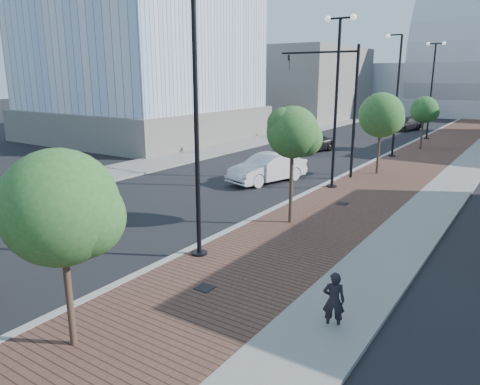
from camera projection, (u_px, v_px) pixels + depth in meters
The scene contains 21 objects.
sidewalk at pixel (446, 150), 38.78m from camera, with size 7.00×140.00×0.12m, color #4C2D23.
curb at pixel (404, 146), 40.66m from camera, with size 0.30×140.00×0.14m, color gray.
west_sidewalk at pixel (277, 136), 47.63m from camera, with size 4.00×140.00×0.12m, color slate.
white_sedan at pixel (267, 168), 27.28m from camera, with size 1.79×5.15×1.70m, color silver.
dark_car_mid at pixel (306, 143), 38.03m from camera, with size 2.39×5.19×1.44m, color black.
dark_car_far at pixel (405, 124), 52.58m from camera, with size 2.07×5.08×1.48m, color black.
pedestrian at pixel (334, 301), 11.46m from camera, with size 0.56×0.37×1.54m, color black.
streetlight_1 at pixel (194, 135), 15.14m from camera, with size 1.44×0.56×9.21m.
streetlight_2 at pixel (336, 102), 24.63m from camera, with size 1.72×0.56×9.28m.
streetlight_3 at pixel (395, 101), 34.48m from camera, with size 1.44×0.56×9.21m.
streetlight_4 at pixel (431, 90), 43.98m from camera, with size 1.72×0.56×9.28m.
traffic_mast at pixel (341, 97), 27.49m from camera, with size 5.09×0.20×8.00m.
tree_0 at pixel (62, 208), 9.93m from camera, with size 2.62×2.61×4.78m.
tree_1 at pixel (294, 133), 18.66m from camera, with size 2.23×2.15×5.07m.
tree_2 at pixel (382, 115), 28.37m from camera, with size 2.79×2.79×5.23m.
tree_3 at pixel (425, 110), 38.14m from camera, with size 2.29×2.23×4.55m.
tower_podium at pixel (145, 123), 46.72m from camera, with size 19.00×19.00×3.00m, color #65615B.
convention_center at pixel (465, 76), 76.50m from camera, with size 50.00×30.00×50.00m.
commercial_block_nw at pixel (302, 84), 66.26m from camera, with size 14.00×20.00×10.00m, color slate.
utility_cover_1 at pixel (205, 288), 13.57m from camera, with size 0.50×0.50×0.02m, color black.
utility_cover_2 at pixel (342, 203), 22.43m from camera, with size 0.50×0.50×0.02m, color black.
Camera 1 is at (10.15, -1.76, 6.29)m, focal length 34.10 mm.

